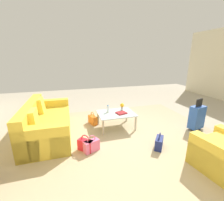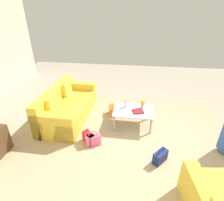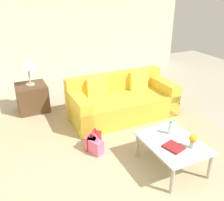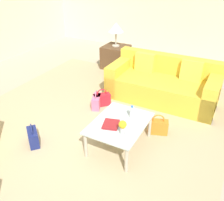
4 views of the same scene
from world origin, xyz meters
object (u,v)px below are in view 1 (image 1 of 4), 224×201
at_px(couch, 45,124).
at_px(handbag_orange, 93,120).
at_px(coffee_table, 116,115).
at_px(flower_vase, 122,106).
at_px(handbag_red, 86,145).
at_px(water_bottle, 108,109).
at_px(suitcase_blue, 197,117).
at_px(coffee_table_book, 121,113).
at_px(handbag_pink, 92,145).
at_px(handbag_navy, 159,143).

relative_size(couch, handbag_orange, 5.89).
height_order(coffee_table, flower_vase, flower_vase).
relative_size(handbag_orange, handbag_red, 1.00).
relative_size(couch, water_bottle, 10.33).
distance_m(water_bottle, suitcase_blue, 2.35).
bearing_deg(coffee_table, couch, -3.19).
xyz_separation_m(coffee_table_book, handbag_orange, (0.69, -0.49, -0.31)).
height_order(water_bottle, handbag_pink, water_bottle).
xyz_separation_m(suitcase_blue, handbag_red, (2.92, 0.14, -0.23)).
xyz_separation_m(water_bottle, handbag_orange, (0.37, -0.31, -0.39)).
distance_m(couch, handbag_orange, 1.27).
bearing_deg(suitcase_blue, coffee_table, -19.29).
xyz_separation_m(coffee_table, handbag_navy, (-0.58, 1.18, -0.25)).
bearing_deg(coffee_table_book, coffee_table, -49.52).
xyz_separation_m(handbag_orange, handbag_navy, (-1.15, 1.59, 0.00)).
xyz_separation_m(couch, handbag_navy, (-2.37, 1.28, -0.17)).
height_order(flower_vase, handbag_red, flower_vase).
height_order(water_bottle, handbag_orange, water_bottle).
bearing_deg(handbag_orange, handbag_pink, 79.74).
height_order(coffee_table_book, suitcase_blue, suitcase_blue).
bearing_deg(handbag_red, handbag_orange, -105.70).
xyz_separation_m(couch, coffee_table_book, (-1.91, 0.18, 0.15)).
height_order(couch, handbag_pink, couch).
height_order(coffee_table_book, handbag_red, coffee_table_book).
bearing_deg(handbag_red, flower_vase, -139.25).
xyz_separation_m(flower_vase, handbag_red, (1.14, 0.99, -0.42)).
height_order(coffee_table_book, handbag_navy, coffee_table_book).
relative_size(suitcase_blue, handbag_orange, 2.37).
bearing_deg(couch, suitcase_blue, 168.09).
relative_size(flower_vase, handbag_orange, 0.57).
height_order(couch, suitcase_blue, suitcase_blue).
xyz_separation_m(coffee_table_book, suitcase_blue, (-1.88, 0.62, -0.09)).
bearing_deg(handbag_orange, water_bottle, 140.46).
bearing_deg(flower_vase, coffee_table_book, 66.50).
bearing_deg(coffee_table_book, flower_vase, -129.33).
xyz_separation_m(coffee_table, flower_vase, (-0.22, -0.15, 0.18)).
relative_size(couch, flower_vase, 10.28).
bearing_deg(handbag_orange, handbag_navy, 125.84).
distance_m(coffee_table_book, suitcase_blue, 1.98).
height_order(coffee_table_book, handbag_pink, coffee_table_book).
bearing_deg(handbag_navy, handbag_orange, -54.16).
bearing_deg(handbag_pink, handbag_orange, -100.26).
distance_m(flower_vase, handbag_pink, 1.52).
height_order(coffee_table, coffee_table_book, coffee_table_book).
xyz_separation_m(water_bottle, handbag_pink, (0.61, 0.99, -0.39)).
relative_size(couch, suitcase_blue, 2.48).
height_order(coffee_table, handbag_navy, coffee_table).
bearing_deg(handbag_orange, flower_vase, 161.93).
height_order(couch, flower_vase, couch).
bearing_deg(suitcase_blue, coffee_table_book, -18.25).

